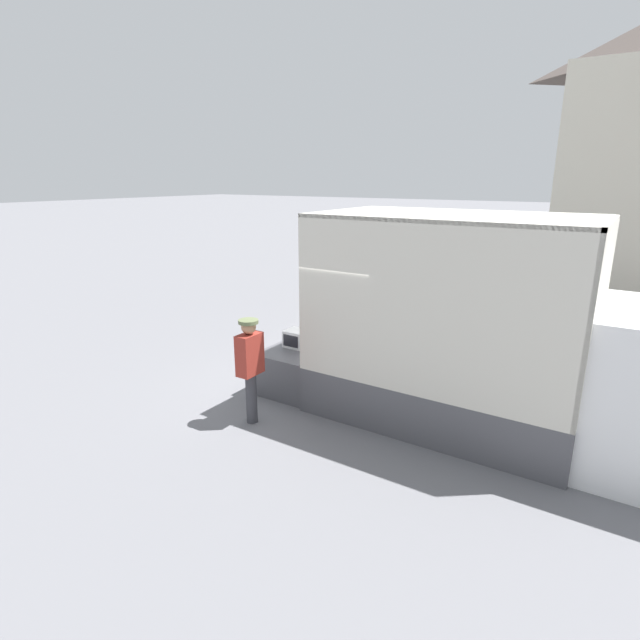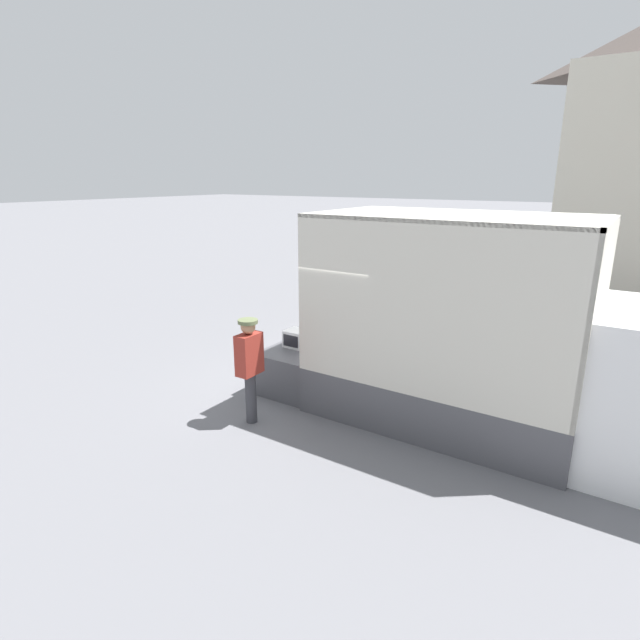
{
  "view_description": "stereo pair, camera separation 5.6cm",
  "coord_description": "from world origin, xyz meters",
  "px_view_note": "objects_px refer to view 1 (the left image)",
  "views": [
    {
      "loc": [
        4.53,
        -7.58,
        3.87
      ],
      "look_at": [
        -0.26,
        -0.2,
        1.34
      ],
      "focal_mm": 28.0,
      "sensor_mm": 36.0,
      "label": 1
    },
    {
      "loc": [
        4.58,
        -7.55,
        3.87
      ],
      "look_at": [
        -0.26,
        -0.2,
        1.34
      ],
      "focal_mm": 28.0,
      "sensor_mm": 36.0,
      "label": 2
    }
  ],
  "objects_px": {
    "microwave": "(299,339)",
    "worker_person": "(250,360)",
    "box_truck": "(565,383)",
    "portable_generator": "(329,327)"
  },
  "relations": [
    {
      "from": "box_truck",
      "to": "worker_person",
      "type": "relative_size",
      "value": 3.76
    },
    {
      "from": "microwave",
      "to": "worker_person",
      "type": "distance_m",
      "value": 1.64
    },
    {
      "from": "microwave",
      "to": "portable_generator",
      "type": "relative_size",
      "value": 0.77
    },
    {
      "from": "box_truck",
      "to": "portable_generator",
      "type": "bearing_deg",
      "value": 173.91
    },
    {
      "from": "box_truck",
      "to": "microwave",
      "type": "bearing_deg",
      "value": -175.52
    },
    {
      "from": "box_truck",
      "to": "microwave",
      "type": "xyz_separation_m",
      "value": [
        -4.51,
        -0.35,
        -0.03
      ]
    },
    {
      "from": "microwave",
      "to": "portable_generator",
      "type": "bearing_deg",
      "value": 78.5
    },
    {
      "from": "microwave",
      "to": "portable_generator",
      "type": "distance_m",
      "value": 0.83
    },
    {
      "from": "microwave",
      "to": "portable_generator",
      "type": "xyz_separation_m",
      "value": [
        0.17,
        0.82,
        0.06
      ]
    },
    {
      "from": "box_truck",
      "to": "microwave",
      "type": "distance_m",
      "value": 4.52
    }
  ]
}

